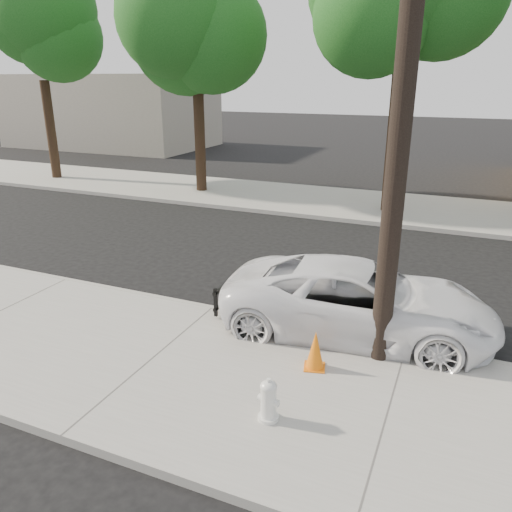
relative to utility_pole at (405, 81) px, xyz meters
name	(u,v)px	position (x,y,z in m)	size (l,w,h in m)	color
ground	(252,279)	(-3.60, 2.70, -4.70)	(120.00, 120.00, 0.00)	black
near_sidewalk	(154,361)	(-3.60, -1.60, -4.62)	(90.00, 4.40, 0.15)	gray
far_sidewalk	(338,203)	(-3.60, 11.20, -4.62)	(90.00, 5.00, 0.15)	gray
curb_near	(213,310)	(-3.60, 0.60, -4.62)	(90.00, 0.12, 0.16)	#9E9B93
building_far	(111,111)	(-23.60, 22.70, -2.20)	(14.00, 8.00, 5.00)	gray
utility_pole	(405,81)	(0.00, 0.00, 0.00)	(1.40, 0.34, 9.00)	black
tree_a	(39,35)	(-17.40, 10.55, 1.83)	(4.65, 4.50, 9.00)	black
tree_b	(199,40)	(-9.41, 10.76, 1.45)	(4.34, 4.20, 8.45)	black
tree_c	(411,6)	(-1.38, 10.34, 2.21)	(4.96, 4.80, 9.55)	black
police_cruiser	(359,300)	(-0.59, 0.92, -3.98)	(2.38, 5.16, 1.43)	white
fire_hydrant	(268,401)	(-1.14, -2.36, -4.25)	(0.33, 0.30, 0.62)	silver
traffic_cone	(315,350)	(-0.93, -0.81, -4.22)	(0.42, 0.42, 0.68)	orange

